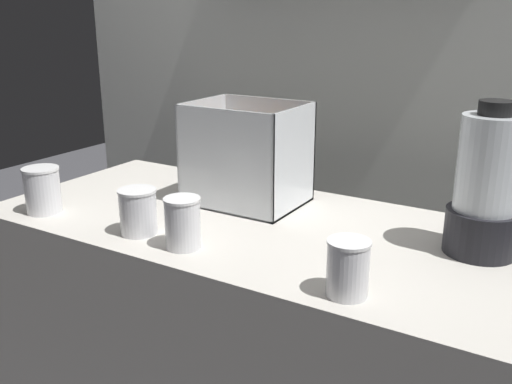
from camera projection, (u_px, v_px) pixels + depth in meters
name	position (u px, v px, depth m)	size (l,w,h in m)	color
counter	(256.00, 373.00, 1.57)	(1.40, 0.64, 0.90)	beige
back_wall_unit	(369.00, 56.00, 1.95)	(2.60, 0.24, 2.50)	silver
carrot_display_bin	(247.00, 172.00, 1.56)	(0.30, 0.24, 0.28)	white
blender_pitcher	(486.00, 190.00, 1.21)	(0.16, 0.16, 0.34)	black
juice_cup_beet_far_left	(43.00, 193.00, 1.49)	(0.10, 0.10, 0.12)	white
juice_cup_pomegranate_left	(138.00, 214.00, 1.35)	(0.09, 0.09, 0.11)	white
juice_cup_mango_middle	(183.00, 225.00, 1.26)	(0.08, 0.08, 0.12)	white
juice_cup_orange_right	(348.00, 272.00, 1.05)	(0.08, 0.08, 0.11)	white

